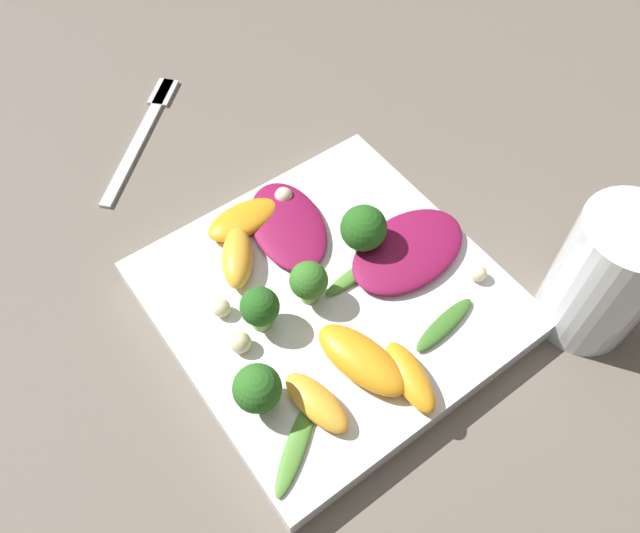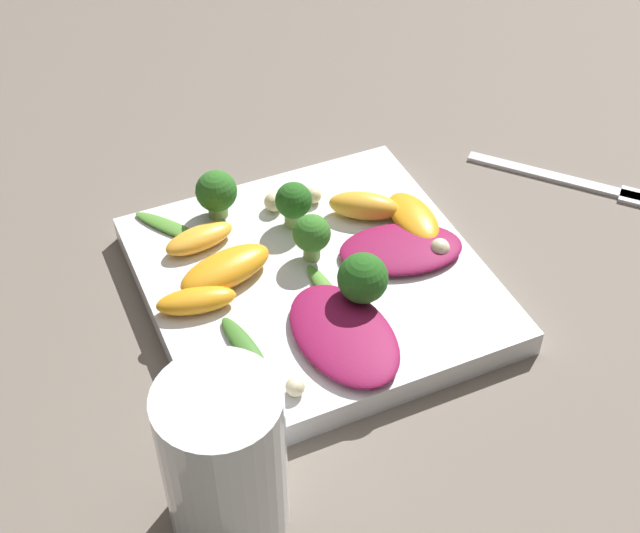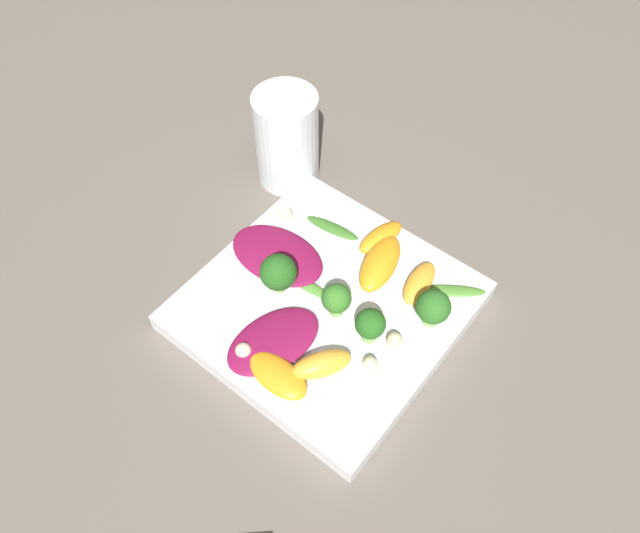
% 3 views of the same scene
% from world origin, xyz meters
% --- Properties ---
extents(ground_plane, '(2.40, 2.40, 0.00)m').
position_xyz_m(ground_plane, '(0.00, 0.00, 0.00)').
color(ground_plane, '#6B6056').
extents(plate, '(0.25, 0.25, 0.02)m').
position_xyz_m(plate, '(0.00, 0.00, 0.01)').
color(plate, white).
rests_on(plate, ground_plane).
extents(drinking_glass, '(0.07, 0.07, 0.11)m').
position_xyz_m(drinking_glass, '(0.12, 0.15, 0.06)').
color(drinking_glass, white).
rests_on(drinking_glass, ground_plane).
extents(radicchio_leaf_0, '(0.07, 0.11, 0.01)m').
position_xyz_m(radicchio_leaf_0, '(0.01, 0.07, 0.03)').
color(radicchio_leaf_0, maroon).
rests_on(radicchio_leaf_0, plate).
extents(radicchio_leaf_1, '(0.11, 0.08, 0.01)m').
position_xyz_m(radicchio_leaf_1, '(-0.07, 0.01, 0.03)').
color(radicchio_leaf_1, maroon).
rests_on(radicchio_leaf_1, plate).
extents(orange_segment_0, '(0.06, 0.05, 0.02)m').
position_xyz_m(orange_segment_0, '(-0.06, -0.04, 0.03)').
color(orange_segment_0, '#FCAD33').
rests_on(orange_segment_0, plate).
extents(orange_segment_1, '(0.03, 0.06, 0.01)m').
position_xyz_m(orange_segment_1, '(-0.09, -0.02, 0.03)').
color(orange_segment_1, orange).
rests_on(orange_segment_1, plate).
extents(orange_segment_2, '(0.06, 0.03, 0.02)m').
position_xyz_m(orange_segment_2, '(0.07, -0.06, 0.03)').
color(orange_segment_2, '#FCAD33').
rests_on(orange_segment_2, plate).
extents(orange_segment_3, '(0.08, 0.05, 0.02)m').
position_xyz_m(orange_segment_3, '(0.06, -0.02, 0.03)').
color(orange_segment_3, orange).
rests_on(orange_segment_3, plate).
extents(orange_segment_4, '(0.06, 0.03, 0.02)m').
position_xyz_m(orange_segment_4, '(0.09, 0.00, 0.03)').
color(orange_segment_4, orange).
rests_on(orange_segment_4, plate).
extents(broccoli_floret_0, '(0.03, 0.03, 0.04)m').
position_xyz_m(broccoli_floret_0, '(-0.01, -0.06, 0.04)').
color(broccoli_floret_0, '#84AD5B').
rests_on(broccoli_floret_0, plate).
extents(broccoli_floret_1, '(0.03, 0.03, 0.04)m').
position_xyz_m(broccoli_floret_1, '(0.04, -0.09, 0.04)').
color(broccoli_floret_1, '#84AD5B').
rests_on(broccoli_floret_1, plate).
extents(broccoli_floret_2, '(0.03, 0.03, 0.04)m').
position_xyz_m(broccoli_floret_2, '(-0.01, -0.02, 0.04)').
color(broccoli_floret_2, '#84AD5B').
rests_on(broccoli_floret_2, plate).
extents(broccoli_floret_3, '(0.04, 0.04, 0.05)m').
position_xyz_m(broccoli_floret_3, '(-0.02, 0.05, 0.05)').
color(broccoli_floret_3, '#84AD5B').
rests_on(broccoli_floret_3, plate).
extents(arugula_sprig_0, '(0.02, 0.06, 0.01)m').
position_xyz_m(arugula_sprig_0, '(0.00, 0.02, 0.02)').
color(arugula_sprig_0, '#518E33').
rests_on(arugula_sprig_0, plate).
extents(arugula_sprig_1, '(0.02, 0.06, 0.01)m').
position_xyz_m(arugula_sprig_1, '(0.07, 0.05, 0.02)').
color(arugula_sprig_1, '#3D7528').
rests_on(arugula_sprig_1, plate).
extents(arugula_sprig_2, '(0.05, 0.07, 0.00)m').
position_xyz_m(arugula_sprig_2, '(0.08, -0.09, 0.02)').
color(arugula_sprig_2, '#518E33').
rests_on(arugula_sprig_2, plate).
extents(macadamia_nut_0, '(0.01, 0.01, 0.01)m').
position_xyz_m(macadamia_nut_0, '(0.06, 0.10, 0.03)').
color(macadamia_nut_0, beige).
rests_on(macadamia_nut_0, plate).
extents(macadamia_nut_1, '(0.01, 0.01, 0.01)m').
position_xyz_m(macadamia_nut_1, '(-0.03, -0.08, 0.03)').
color(macadamia_nut_1, beige).
rests_on(macadamia_nut_1, plate).
extents(macadamia_nut_2, '(0.02, 0.02, 0.02)m').
position_xyz_m(macadamia_nut_2, '(-0.10, 0.02, 0.03)').
color(macadamia_nut_2, beige).
rests_on(macadamia_nut_2, plate).
extents(macadamia_nut_3, '(0.02, 0.02, 0.02)m').
position_xyz_m(macadamia_nut_3, '(-0.00, -0.08, 0.03)').
color(macadamia_nut_3, beige).
rests_on(macadamia_nut_3, plate).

